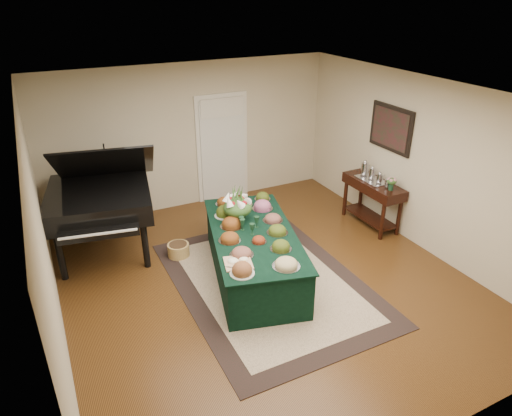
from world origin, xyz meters
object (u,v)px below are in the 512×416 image
grand_piano (100,198)px  mahogany_sideboard (373,191)px  floral_centerpiece (238,204)px  buffet_table (253,254)px

grand_piano → mahogany_sideboard: 4.56m
floral_centerpiece → mahogany_sideboard: 2.65m
floral_centerpiece → mahogany_sideboard: bearing=1.5°
mahogany_sideboard → grand_piano: bearing=165.3°
buffet_table → mahogany_sideboard: mahogany_sideboard is taller
buffet_table → grand_piano: grand_piano is taller
floral_centerpiece → grand_piano: bearing=145.6°
grand_piano → mahogany_sideboard: bearing=-14.7°
floral_centerpiece → mahogany_sideboard: (2.62, 0.07, -0.34)m
grand_piano → mahogany_sideboard: (4.40, -1.15, -0.30)m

